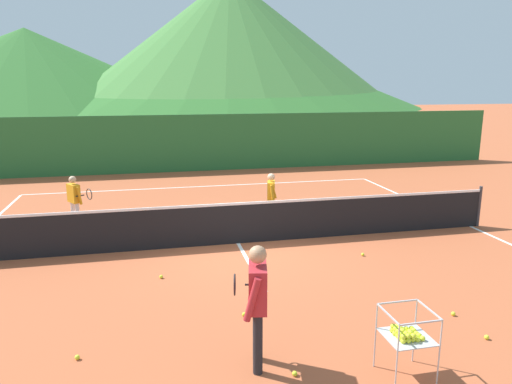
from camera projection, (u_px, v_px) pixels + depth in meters
ground_plane at (238, 243)px, 11.11m from camera, size 120.00×120.00×0.00m
line_baseline_far at (206, 186)px, 17.14m from camera, size 12.21×0.08×0.01m
line_sideline_east at (470, 226)px, 12.41m from camera, size 0.08×12.60×0.01m
line_service_center at (238, 243)px, 11.11m from camera, size 0.08×5.39×0.01m
tennis_net at (238, 223)px, 11.00m from camera, size 12.69×0.08×1.05m
instructor at (257, 295)px, 6.11m from camera, size 0.44×0.81×1.67m
student_0 at (75, 197)px, 12.16m from camera, size 0.65×0.54×1.34m
student_1 at (271, 194)px, 12.34m from camera, size 0.36×0.56×1.37m
ball_cart at (406, 334)px, 5.97m from camera, size 0.58×0.58×0.90m
tennis_ball_0 at (244, 314)px, 7.65m from camera, size 0.07×0.07×0.07m
tennis_ball_1 at (161, 277)px, 9.13m from camera, size 0.07×0.07×0.07m
tennis_ball_3 at (295, 374)px, 6.10m from camera, size 0.07×0.07×0.07m
tennis_ball_6 at (453, 314)px, 7.67m from camera, size 0.07×0.07×0.07m
tennis_ball_7 at (77, 357)px, 6.46m from camera, size 0.07×0.07×0.07m
tennis_ball_8 at (363, 254)px, 10.30m from camera, size 0.07×0.07×0.07m
tennis_ball_10 at (487, 337)px, 6.97m from camera, size 0.07×0.07×0.07m
windscreen_fence at (196, 143)px, 19.84m from camera, size 26.87×0.08×2.34m
hill_0 at (230, 42)px, 70.91m from camera, size 49.41×49.41×18.57m
hill_1 at (233, 70)px, 72.25m from camera, size 54.83×54.83×10.77m
hill_2 at (28, 67)px, 71.28m from camera, size 51.61×51.61×11.32m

